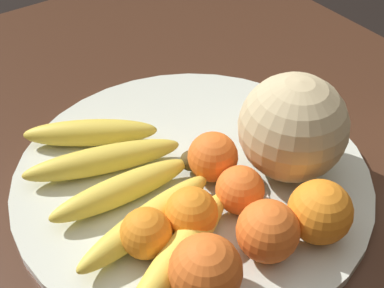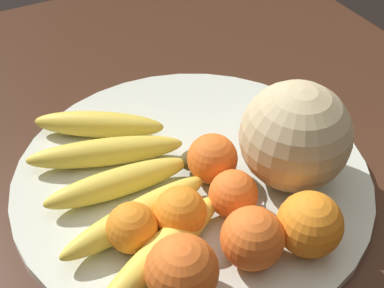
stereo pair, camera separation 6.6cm
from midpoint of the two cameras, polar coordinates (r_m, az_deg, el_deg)
name	(u,v)px [view 1 (the left image)]	position (r m, az deg, el deg)	size (l,w,h in m)	color
kitchen_table	(192,253)	(0.75, -2.51, -11.67)	(1.26, 1.05, 0.75)	#3D2316
fruit_bowl	(192,177)	(0.70, -2.71, -3.63)	(0.46, 0.46, 0.01)	beige
melon	(293,127)	(0.66, 7.94, 1.64)	(0.14, 0.14, 0.14)	#C6B284
banana_bunch	(127,188)	(0.66, -9.78, -4.82)	(0.36, 0.21, 0.04)	#473819
orange_front_left	(320,212)	(0.61, 10.48, -7.29)	(0.07, 0.07, 0.07)	orange
orange_front_right	(206,271)	(0.55, -2.08, -13.53)	(0.08, 0.08, 0.08)	orange
orange_mid_center	(268,231)	(0.58, 4.87, -9.41)	(0.07, 0.07, 0.07)	orange
orange_back_left	(191,213)	(0.60, -3.21, -7.53)	(0.06, 0.06, 0.06)	orange
orange_back_right	(213,157)	(0.67, -0.58, -1.50)	(0.06, 0.06, 0.06)	orange
orange_top_small	(240,190)	(0.63, 2.17, -5.06)	(0.06, 0.06, 0.06)	orange
orange_side_extra	(146,233)	(0.59, -8.15, -9.57)	(0.06, 0.06, 0.06)	orange
produce_tag	(260,222)	(0.64, 4.33, -8.43)	(0.10, 0.08, 0.00)	white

